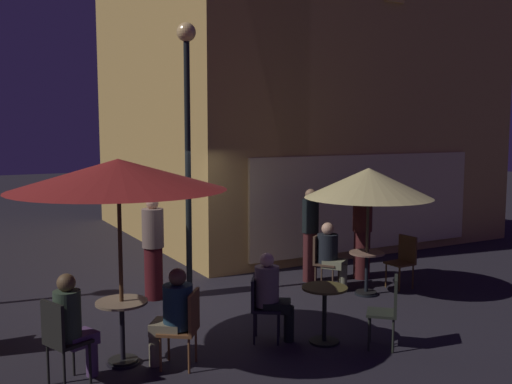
{
  "coord_description": "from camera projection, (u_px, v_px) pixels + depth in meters",
  "views": [
    {
      "loc": [
        -3.54,
        -8.48,
        2.87
      ],
      "look_at": [
        1.09,
        -0.11,
        1.81
      ],
      "focal_mm": 40.42,
      "sensor_mm": 36.0,
      "label": 1
    }
  ],
  "objects": [
    {
      "name": "patio_umbrella_1",
      "position": [
        368.0,
        183.0,
        9.79
      ],
      "size": [
        2.18,
        2.18,
        2.21
      ],
      "color": "black",
      "rests_on": "ground"
    },
    {
      "name": "patron_standing_6",
      "position": [
        153.0,
        248.0,
        9.66
      ],
      "size": [
        0.36,
        0.36,
        1.74
      ],
      "rotation": [
        0.0,
        0.0,
        2.29
      ],
      "color": "#4D1418",
      "rests_on": "ground"
    },
    {
      "name": "patron_seated_1",
      "position": [
        72.0,
        322.0,
        6.46
      ],
      "size": [
        0.5,
        0.41,
        1.28
      ],
      "rotation": [
        0.0,
        0.0,
        0.38
      ],
      "color": "#563964",
      "rests_on": "ground"
    },
    {
      "name": "patron_seated_3",
      "position": [
        271.0,
        292.0,
        7.75
      ],
      "size": [
        0.52,
        0.48,
        1.22
      ],
      "rotation": [
        0.0,
        0.0,
        -0.59
      ],
      "color": "black",
      "rests_on": "ground"
    },
    {
      "name": "cafe_table_0",
      "position": [
        122.0,
        322.0,
        7.01
      ],
      "size": [
        0.63,
        0.63,
        0.79
      ],
      "color": "black",
      "rests_on": "ground"
    },
    {
      "name": "patron_standing_5",
      "position": [
        362.0,
        236.0,
        11.01
      ],
      "size": [
        0.37,
        0.37,
        1.67
      ],
      "rotation": [
        0.0,
        0.0,
        3.37
      ],
      "color": "#4C1B1D",
      "rests_on": "ground"
    },
    {
      "name": "cafe_chair_3",
      "position": [
        404.0,
        257.0,
        10.4
      ],
      "size": [
        0.43,
        0.43,
        0.94
      ],
      "rotation": [
        0.0,
        0.0,
        -3.1
      ],
      "color": "brown",
      "rests_on": "ground"
    },
    {
      "name": "patron_seated_0",
      "position": [
        174.0,
        311.0,
        6.91
      ],
      "size": [
        0.54,
        0.51,
        1.22
      ],
      "rotation": [
        0.0,
        0.0,
        2.51
      ],
      "color": "#796E52",
      "rests_on": "ground"
    },
    {
      "name": "patio_umbrella_0",
      "position": [
        118.0,
        175.0,
        6.81
      ],
      "size": [
        2.58,
        2.58,
        2.52
      ],
      "color": "black",
      "rests_on": "ground"
    },
    {
      "name": "patron_seated_2",
      "position": [
        330.0,
        252.0,
        10.22
      ],
      "size": [
        0.52,
        0.55,
        1.22
      ],
      "rotation": [
        0.0,
        0.0,
        -0.96
      ],
      "color": "#737457",
      "rests_on": "ground"
    },
    {
      "name": "cafe_table_2",
      "position": [
        324.0,
        306.0,
        7.71
      ],
      "size": [
        0.61,
        0.61,
        0.77
      ],
      "color": "black",
      "rests_on": "ground"
    },
    {
      "name": "street_lamp_near_corner",
      "position": [
        187.0,
        113.0,
        9.58
      ],
      "size": [
        0.32,
        0.32,
        4.6
      ],
      "color": "black",
      "rests_on": "ground"
    },
    {
      "name": "cafe_chair_4",
      "position": [
        261.0,
        303.0,
        7.78
      ],
      "size": [
        0.55,
        0.55,
        0.87
      ],
      "rotation": [
        0.0,
        0.0,
        -0.59
      ],
      "color": "black",
      "rests_on": "ground"
    },
    {
      "name": "cafe_building",
      "position": [
        266.0,
        78.0,
        14.19
      ],
      "size": [
        8.53,
        8.32,
        8.23
      ],
      "color": "tan",
      "rests_on": "ground"
    },
    {
      "name": "ground_plane",
      "position": [
        194.0,
        305.0,
        9.39
      ],
      "size": [
        60.0,
        60.0,
        0.0
      ],
      "primitive_type": "plane",
      "color": "#242027"
    },
    {
      "name": "patron_standing_4",
      "position": [
        310.0,
        234.0,
        10.8
      ],
      "size": [
        0.31,
        0.31,
        1.75
      ],
      "rotation": [
        0.0,
        0.0,
        5.32
      ],
      "color": "#421A1C",
      "rests_on": "ground"
    },
    {
      "name": "cafe_chair_5",
      "position": [
        389.0,
        306.0,
        7.5
      ],
      "size": [
        0.54,
        0.54,
        0.96
      ],
      "rotation": [
        0.0,
        0.0,
        2.39
      ],
      "color": "black",
      "rests_on": "ground"
    },
    {
      "name": "cafe_table_1",
      "position": [
        367.0,
        267.0,
        9.95
      ],
      "size": [
        0.61,
        0.61,
        0.75
      ],
      "color": "black",
      "rests_on": "ground"
    },
    {
      "name": "cafe_chair_2",
      "position": [
        322.0,
        257.0,
        10.29
      ],
      "size": [
        0.56,
        0.56,
        0.98
      ],
      "rotation": [
        0.0,
        0.0,
        -0.96
      ],
      "color": "#4E3728",
      "rests_on": "ground"
    },
    {
      "name": "cafe_chair_0",
      "position": [
        186.0,
        323.0,
        6.9
      ],
      "size": [
        0.6,
        0.6,
        0.94
      ],
      "rotation": [
        0.0,
        0.0,
        2.51
      ],
      "color": "brown",
      "rests_on": "ground"
    },
    {
      "name": "cafe_chair_1",
      "position": [
        61.0,
        335.0,
        6.36
      ],
      "size": [
        0.53,
        0.53,
        0.99
      ],
      "rotation": [
        0.0,
        0.0,
        0.38
      ],
      "color": "black",
      "rests_on": "ground"
    }
  ]
}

